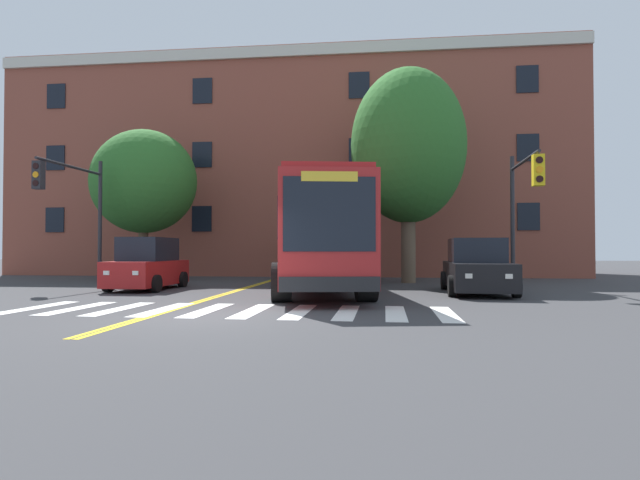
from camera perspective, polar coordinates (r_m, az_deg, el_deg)
ground_plane at (r=11.17m, az=-12.83°, el=-8.52°), size 120.00×120.00×0.00m
crosswalk at (r=12.11m, az=-10.25°, el=-7.93°), size 10.49×3.05×0.01m
lane_line_yellow_inner at (r=26.05m, az=-4.67°, el=-4.30°), size 0.12×36.00×0.01m
lane_line_yellow_outer at (r=26.02m, az=-4.32°, el=-4.31°), size 0.12×36.00×0.01m
city_bus at (r=17.13m, az=-0.22°, el=0.54°), size 4.17×10.87×3.59m
car_red_near_lane at (r=19.24m, az=-19.06°, el=-2.80°), size 1.95×3.98×1.89m
car_black_far_lane at (r=17.43m, az=17.47°, el=-3.12°), size 2.30×4.77×1.83m
car_grey_behind_bus at (r=25.50m, az=0.21°, el=-2.45°), size 2.27×4.72×1.91m
traffic_light_near_corner at (r=19.21m, az=22.16°, el=4.77°), size 0.41×3.83×5.08m
traffic_light_far_corner at (r=22.05m, az=-26.13°, el=4.32°), size 0.37×4.04×5.26m
street_tree_curbside_large at (r=22.68m, az=10.02°, el=10.49°), size 6.02×6.09×9.46m
street_tree_curbside_small at (r=25.50m, az=-19.50°, el=6.28°), size 5.69×5.06×7.20m
building_facade at (r=31.57m, az=-3.12°, el=7.70°), size 32.21×9.02×12.57m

